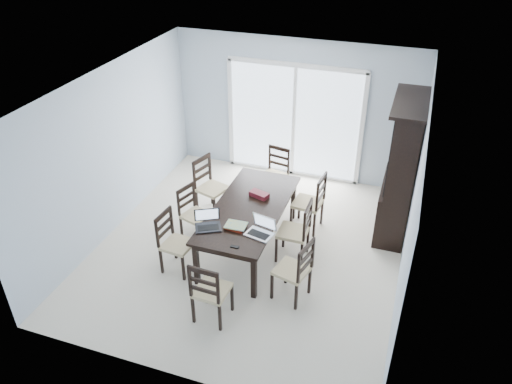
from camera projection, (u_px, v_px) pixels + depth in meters
floor at (249, 247)px, 7.73m from camera, size 5.00×5.00×0.00m
ceiling at (248, 86)px, 6.36m from camera, size 5.00×5.00×0.00m
back_wall at (295, 110)px, 9.06m from camera, size 4.50×0.02×2.60m
wall_left at (111, 151)px, 7.67m from camera, size 0.02×5.00×2.60m
wall_right at (413, 203)px, 6.43m from camera, size 0.02×5.00×2.60m
balcony at (304, 152)px, 10.58m from camera, size 4.50×2.00×0.10m
railing at (317, 109)px, 11.06m from camera, size 4.50×0.06×1.10m
dining_table at (249, 211)px, 7.38m from camera, size 1.00×2.20×0.75m
china_hutch at (401, 170)px, 7.62m from camera, size 0.50×1.38×2.20m
sliding_door at (294, 121)px, 9.15m from camera, size 2.52×0.05×2.18m
chair_left_near at (171, 236)px, 7.04m from camera, size 0.45×0.44×1.08m
chair_left_mid at (191, 207)px, 7.73m from camera, size 0.49×0.48×1.01m
chair_left_far at (208, 180)px, 8.29m from camera, size 0.55×0.54×1.15m
chair_right_near at (298, 265)px, 6.48m from camera, size 0.51×0.51×1.10m
chair_right_mid at (300, 226)px, 7.20m from camera, size 0.44×0.42×1.13m
chair_right_far at (314, 197)px, 7.84m from camera, size 0.48×0.47×1.15m
chair_end_near at (208, 287)px, 6.13m from camera, size 0.43×0.44×1.10m
chair_end_far at (276, 168)px, 8.70m from camera, size 0.48×0.49×1.09m
laptop_dark at (208, 225)px, 6.86m from camera, size 0.43×0.38×0.24m
laptop_silver at (259, 231)px, 6.73m from camera, size 0.40×0.32×0.25m
book_stack at (235, 226)px, 6.89m from camera, size 0.30×0.24×0.05m
cell_phone at (235, 247)px, 6.53m from camera, size 0.11×0.05×0.01m
game_box at (259, 194)px, 7.57m from camera, size 0.32×0.23×0.07m
hot_tub at (276, 123)px, 10.59m from camera, size 2.17×2.02×0.96m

